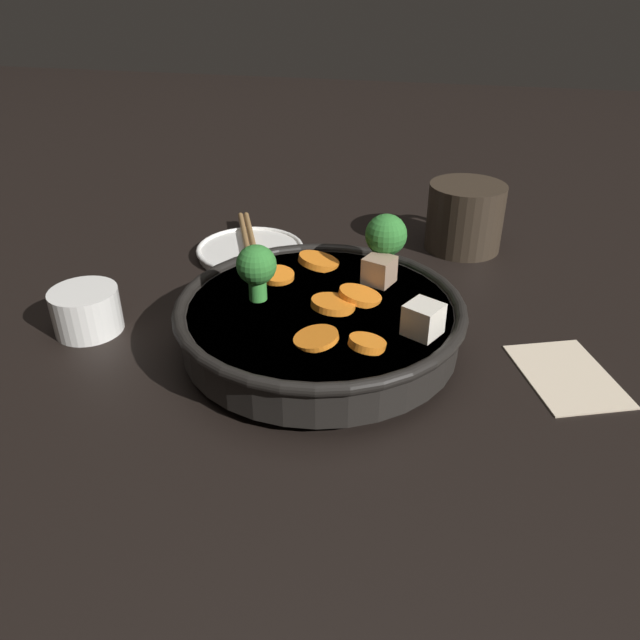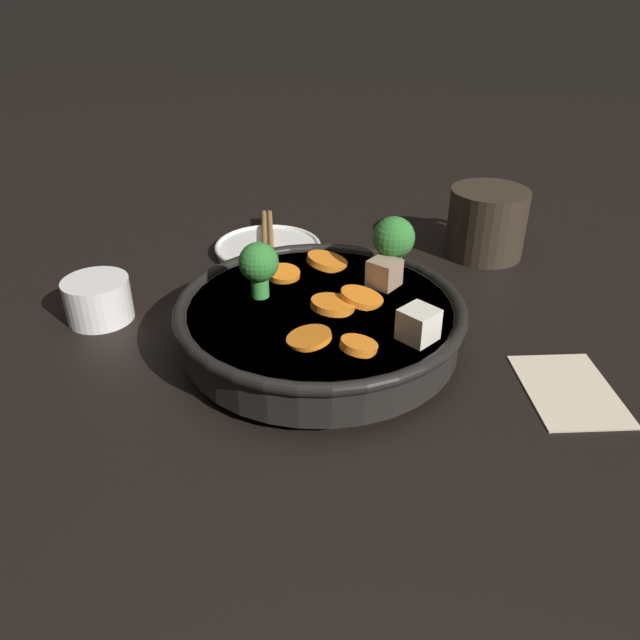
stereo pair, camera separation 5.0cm
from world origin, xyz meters
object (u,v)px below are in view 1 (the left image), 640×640
Objects in this scene: side_saucer at (250,250)px; stirfry_bowl at (321,317)px; chopsticks_pair at (250,244)px; tea_cup at (86,310)px; dark_mug at (465,216)px.

stirfry_bowl is at bearing -144.71° from side_saucer.
stirfry_bowl is at bearing -144.71° from chopsticks_pair.
tea_cup is at bearing 94.36° from stirfry_bowl.
side_saucer is at bearing 108.35° from dark_mug.
stirfry_bowl reaches higher than tea_cup.
dark_mug is (0.30, -0.37, 0.02)m from tea_cup.
chopsticks_pair is (0.21, -0.10, -0.01)m from tea_cup.
tea_cup is (-0.21, 0.10, 0.02)m from side_saucer.
side_saucer is 0.28m from dark_mug.
dark_mug is (0.09, -0.26, 0.04)m from side_saucer.
stirfry_bowl is 0.24m from tea_cup.
tea_cup is at bearing 154.07° from side_saucer.
stirfry_bowl is 2.00× the size of side_saucer.
side_saucer is 2.01× the size of tea_cup.
dark_mug is 0.62× the size of chopsticks_pair.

